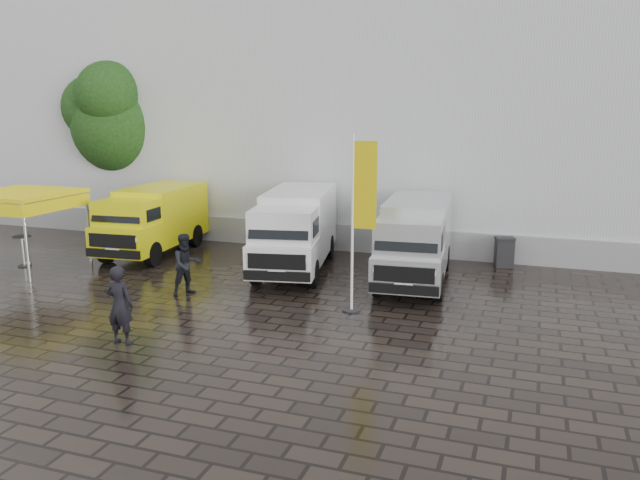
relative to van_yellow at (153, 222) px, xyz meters
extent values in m
plane|color=black|center=(7.92, -5.14, -1.21)|extent=(120.00, 120.00, 0.00)
cube|color=silver|center=(9.92, 10.86, 4.79)|extent=(44.00, 16.00, 12.00)
cube|color=gray|center=(9.92, 2.81, -0.71)|extent=(44.00, 0.15, 1.00)
cylinder|color=silver|center=(-4.31, -1.71, 0.00)|extent=(0.10, 0.10, 2.43)
cylinder|color=silver|center=(-1.47, -1.71, 0.00)|extent=(0.10, 0.10, 2.43)
cylinder|color=silver|center=(-1.47, -4.55, 0.00)|extent=(0.10, 0.10, 2.43)
cube|color=yellow|center=(-2.89, -3.13, 1.32)|extent=(3.04, 3.04, 0.12)
cylinder|color=black|center=(8.79, -3.97, -1.19)|extent=(0.50, 0.50, 0.04)
cylinder|color=white|center=(8.79, -3.97, 1.13)|extent=(0.07, 0.07, 4.68)
cube|color=#D0BB0A|center=(9.12, -3.97, 2.16)|extent=(0.60, 0.03, 2.25)
cylinder|color=black|center=(-3.93, 3.77, 0.68)|extent=(0.53, 0.53, 3.79)
sphere|color=#163210|center=(-3.93, 3.77, 3.33)|extent=(4.17, 4.17, 4.17)
sphere|color=#163210|center=(-4.53, 4.67, 5.04)|extent=(2.46, 2.46, 2.46)
cylinder|color=black|center=(-3.13, -3.07, -0.68)|extent=(0.60, 0.60, 1.06)
cube|color=black|center=(12.36, 2.30, -0.70)|extent=(0.74, 0.74, 1.02)
imported|color=black|center=(4.48, -7.99, -0.29)|extent=(0.68, 0.45, 1.85)
imported|color=black|center=(3.86, -4.09, -0.32)|extent=(1.05, 1.10, 1.79)
camera|label=1|loc=(13.23, -19.26, 4.10)|focal=35.00mm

